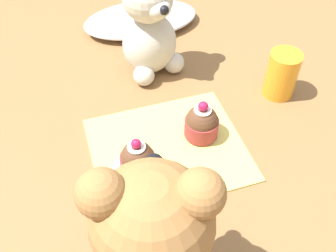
{
  "coord_description": "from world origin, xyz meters",
  "views": [
    {
      "loc": [
        -0.12,
        -0.39,
        0.49
      ],
      "look_at": [
        0.0,
        0.0,
        0.06
      ],
      "focal_mm": 42.0,
      "sensor_mm": 36.0,
      "label": 1
    }
  ],
  "objects_px": {
    "cupcake_near_tan_bear": "(137,159)",
    "juice_glass": "(282,74)",
    "teddy_bear_cream": "(150,27)",
    "teddy_bear_tan": "(154,249)",
    "saucer_plate": "(138,169)",
    "cupcake_near_cream_bear": "(202,123)"
  },
  "relations": [
    {
      "from": "cupcake_near_tan_bear",
      "to": "juice_glass",
      "type": "bearing_deg",
      "value": 18.95
    },
    {
      "from": "teddy_bear_cream",
      "to": "juice_glass",
      "type": "distance_m",
      "value": 0.25
    },
    {
      "from": "teddy_bear_tan",
      "to": "saucer_plate",
      "type": "relative_size",
      "value": 3.16
    },
    {
      "from": "teddy_bear_tan",
      "to": "juice_glass",
      "type": "relative_size",
      "value": 2.85
    },
    {
      "from": "teddy_bear_tan",
      "to": "juice_glass",
      "type": "height_order",
      "value": "teddy_bear_tan"
    },
    {
      "from": "cupcake_near_cream_bear",
      "to": "juice_glass",
      "type": "xyz_separation_m",
      "value": [
        0.17,
        0.06,
        0.01
      ]
    },
    {
      "from": "cupcake_near_cream_bear",
      "to": "juice_glass",
      "type": "relative_size",
      "value": 0.82
    },
    {
      "from": "teddy_bear_cream",
      "to": "saucer_plate",
      "type": "relative_size",
      "value": 2.63
    },
    {
      "from": "cupcake_near_tan_bear",
      "to": "saucer_plate",
      "type": "bearing_deg",
      "value": -135.0
    },
    {
      "from": "saucer_plate",
      "to": "juice_glass",
      "type": "bearing_deg",
      "value": 18.95
    },
    {
      "from": "saucer_plate",
      "to": "juice_glass",
      "type": "distance_m",
      "value": 0.31
    },
    {
      "from": "juice_glass",
      "to": "cupcake_near_tan_bear",
      "type": "bearing_deg",
      "value": -161.05
    },
    {
      "from": "teddy_bear_tan",
      "to": "saucer_plate",
      "type": "xyz_separation_m",
      "value": [
        0.03,
        0.18,
        -0.11
      ]
    },
    {
      "from": "teddy_bear_tan",
      "to": "cupcake_near_tan_bear",
      "type": "xyz_separation_m",
      "value": [
        0.03,
        0.18,
        -0.09
      ]
    },
    {
      "from": "cupcake_near_tan_bear",
      "to": "teddy_bear_cream",
      "type": "bearing_deg",
      "value": 69.56
    },
    {
      "from": "teddy_bear_tan",
      "to": "cupcake_near_tan_bear",
      "type": "bearing_deg",
      "value": -80.31
    },
    {
      "from": "teddy_bear_tan",
      "to": "juice_glass",
      "type": "xyz_separation_m",
      "value": [
        0.32,
        0.28,
        -0.08
      ]
    },
    {
      "from": "cupcake_near_tan_bear",
      "to": "juice_glass",
      "type": "relative_size",
      "value": 0.75
    },
    {
      "from": "teddy_bear_cream",
      "to": "juice_glass",
      "type": "relative_size",
      "value": 2.38
    },
    {
      "from": "saucer_plate",
      "to": "cupcake_near_tan_bear",
      "type": "xyz_separation_m",
      "value": [
        0.0,
        0.0,
        0.03
      ]
    },
    {
      "from": "teddy_bear_cream",
      "to": "teddy_bear_tan",
      "type": "bearing_deg",
      "value": -120.87
    },
    {
      "from": "juice_glass",
      "to": "teddy_bear_cream",
      "type": "bearing_deg",
      "value": 146.05
    }
  ]
}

